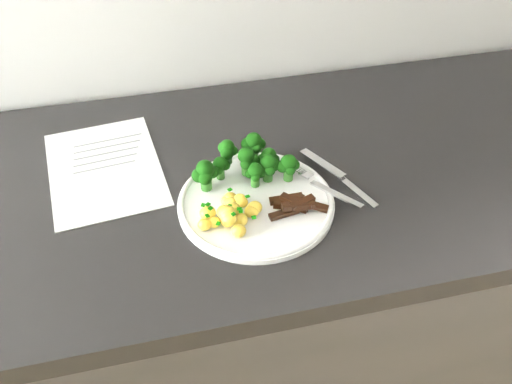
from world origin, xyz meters
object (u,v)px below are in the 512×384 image
Objects in this scene: plate at (256,202)px; potatoes at (232,212)px; knife at (347,184)px; recipe_paper at (105,168)px; fork at (326,187)px; counter at (242,327)px; beef_strips at (295,204)px; broccoli at (248,161)px.

potatoes is at bearing -146.69° from plate.
knife is at bearing 2.58° from plate.
fork is (0.36, -0.16, 0.02)m from recipe_paper.
knife is (0.16, 0.01, 0.00)m from plate.
beef_strips reaches higher than counter.
knife is (0.41, -0.15, 0.01)m from recipe_paper.
plate is 0.07m from beef_strips.
fork reaches higher than plate.
broccoli is 0.11m from potatoes.
counter is 24.75× the size of beef_strips.
plate is 1.41× the size of broccoli.
potatoes is 0.62× the size of knife.
counter is 0.50m from beef_strips.
plate reaches higher than recipe_paper.
plate is at bearing 178.96° from fork.
counter is 0.52m from recipe_paper.
plate is 2.41× the size of potatoes.
recipe_paper is 0.36m from beef_strips.
broccoli is at bearing 120.28° from beef_strips.
recipe_paper is at bearing 160.72° from counter.
recipe_paper is 0.40m from fork.
broccoli is at bearing 160.89° from knife.
fork is at bearing -167.43° from knife.
knife is (0.21, 0.04, -0.02)m from potatoes.
recipe_paper is (-0.23, 0.08, 0.46)m from counter.
broccoli is 1.87× the size of beef_strips.
counter is 8.39× the size of recipe_paper.
broccoli is 1.71× the size of potatoes.
beef_strips reaches higher than fork.
broccoli is at bearing -36.90° from counter.
fork is at bearing 9.75° from potatoes.
recipe_paper is 1.12× the size of plate.
knife is at bearing -21.06° from counter.
potatoes is (-0.03, -0.11, 0.49)m from counter.
recipe_paper is at bearing 159.30° from broccoli.
broccoli is 0.18m from knife.
broccoli is 0.14m from fork.
broccoli is at bearing 63.17° from potatoes.
broccoli is at bearing 89.35° from plate.
plate is 1.50× the size of knife.
fork is at bearing 25.29° from beef_strips.
plate is 1.85× the size of fork.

